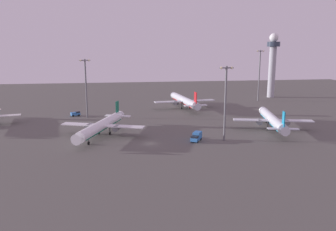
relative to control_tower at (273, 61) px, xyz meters
The scene contains 10 objects.
ground_plane 132.24m from the control_tower, 132.84° to the right, with size 416.00×416.00×0.00m, color #56544F.
control_tower is the anchor object (origin of this frame).
airplane_far_stand 134.79m from the control_tower, 141.60° to the right, with size 30.34×38.50×10.25m.
airplane_near_gate 93.87m from the control_tower, 115.29° to the right, with size 30.33×38.69×10.04m.
airplane_terminal_side 73.73m from the control_tower, 153.44° to the right, with size 32.70×41.93×10.75m.
maintenance_van 128.18m from the control_tower, 159.41° to the right, with size 4.58×3.49×2.25m.
catering_truck 121.45m from the control_tower, 127.38° to the right, with size 5.01×6.03×3.05m.
apron_light_central 114.58m from the control_tower, 123.38° to the right, with size 4.80×0.90×25.36m.
apron_light_west 122.74m from the control_tower, 156.72° to the right, with size 4.80×0.90×26.51m.
apron_light_east 21.08m from the control_tower, 136.86° to the right, with size 4.80×0.90×30.25m.
Camera 1 is at (-10.56, -106.37, 30.99)m, focal length 35.60 mm.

